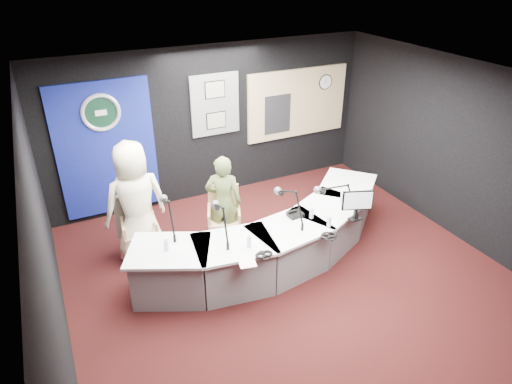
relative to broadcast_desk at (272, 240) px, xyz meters
name	(u,v)px	position (x,y,z in m)	size (l,w,h in m)	color
ground	(293,280)	(0.05, -0.55, -0.38)	(6.00, 6.00, 0.00)	black
ceiling	(302,87)	(0.05, -0.55, 2.42)	(6.00, 6.00, 0.02)	silver
wall_back	(213,124)	(0.05, 2.45, 1.02)	(6.00, 0.02, 2.80)	black
wall_front	(496,363)	(0.05, -3.55, 1.02)	(6.00, 0.02, 2.80)	black
wall_left	(47,255)	(-2.95, -0.55, 1.02)	(0.02, 6.00, 2.80)	black
wall_right	(465,154)	(3.05, -0.55, 1.02)	(0.02, 6.00, 2.80)	black
broadcast_desk	(272,240)	(0.00, 0.00, 0.00)	(4.50, 1.90, 0.75)	silver
backdrop_panel	(107,150)	(-1.85, 2.42, 0.88)	(1.60, 0.05, 2.30)	navy
agency_seal	(101,113)	(-1.85, 2.38, 1.52)	(0.63, 0.63, 0.07)	silver
seal_center	(101,113)	(-1.85, 2.38, 1.52)	(0.48, 0.48, 0.01)	black
pinboard	(215,105)	(0.10, 2.42, 1.38)	(0.90, 0.04, 1.10)	slate
framed_photo_upper	(215,90)	(0.10, 2.39, 1.65)	(0.34, 0.02, 0.27)	gray
framed_photo_lower	(216,120)	(0.10, 2.39, 1.09)	(0.34, 0.02, 0.27)	gray
booth_window_frame	(297,103)	(1.80, 2.42, 1.18)	(2.12, 0.06, 1.32)	tan
booth_glow	(298,103)	(1.80, 2.41, 1.18)	(2.00, 0.02, 1.20)	#FFC6A1
equipment_rack	(277,114)	(1.35, 2.39, 1.03)	(0.55, 0.02, 0.75)	black
wall_clock	(326,82)	(2.40, 2.39, 1.52)	(0.28, 0.28, 0.01)	white
armchair_left	(139,227)	(-1.74, 0.98, 0.16)	(0.60, 0.60, 1.06)	tan
armchair_right	(224,216)	(-0.47, 0.73, 0.15)	(0.59, 0.59, 1.05)	tan
draped_jacket	(132,215)	(-1.78, 1.23, 0.24)	(0.50, 0.10, 0.70)	slate
person_man	(136,203)	(-1.74, 0.98, 0.57)	(0.92, 0.60, 1.88)	#F9EFC7
person_woman	(224,202)	(-0.47, 0.73, 0.39)	(0.56, 0.37, 1.53)	#536334
computer_monitor	(357,200)	(1.05, -0.54, 0.70)	(0.43, 0.03, 0.29)	black
desk_phone	(295,215)	(0.33, -0.08, 0.40)	(0.22, 0.17, 0.05)	black
headphones_near	(329,236)	(0.46, -0.75, 0.39)	(0.24, 0.24, 0.04)	black
headphones_far	(264,255)	(-0.52, -0.75, 0.39)	(0.22, 0.22, 0.04)	black
paper_stack	(178,246)	(-1.45, -0.07, 0.38)	(0.20, 0.29, 0.00)	white
notepad	(246,261)	(-0.77, -0.75, 0.38)	(0.21, 0.30, 0.00)	white
boom_mic_a	(168,211)	(-1.43, 0.35, 0.68)	(0.17, 0.74, 0.60)	black
boom_mic_b	(221,218)	(-0.84, -0.12, 0.68)	(0.20, 0.73, 0.60)	black
boom_mic_c	(290,202)	(0.19, -0.15, 0.68)	(0.18, 0.74, 0.60)	black
boom_mic_d	(338,197)	(0.88, -0.32, 0.68)	(0.50, 0.61, 0.60)	black
water_bottles	(284,222)	(0.02, -0.28, 0.46)	(3.29, 0.56, 0.18)	silver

